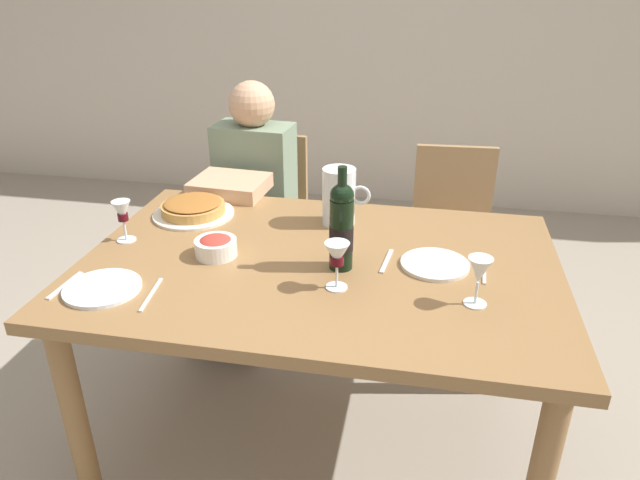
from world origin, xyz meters
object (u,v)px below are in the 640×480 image
wine_glass_right_diner (337,256)px  dinner_plate_left_setting (435,264)px  wine_glass_left_diner (479,272)px  wine_glass_centre (122,213)px  dinner_plate_right_setting (103,288)px  diner_left (247,210)px  water_pitcher (339,200)px  wine_bottle (341,227)px  dining_table (319,286)px  chair_left (266,214)px  baked_tart (193,208)px  salad_bowl (216,246)px  chair_right (451,232)px

wine_glass_right_diner → dinner_plate_left_setting: wine_glass_right_diner is taller
wine_glass_left_diner → wine_glass_centre: size_ratio=1.00×
dinner_plate_right_setting → diner_left: bearing=82.9°
wine_glass_centre → dinner_plate_left_setting: (1.03, 0.01, -0.09)m
dinner_plate_right_setting → water_pitcher: bearing=45.0°
wine_bottle → dining_table: bearing=157.7°
dinner_plate_right_setting → chair_left: size_ratio=0.25×
baked_tart → salad_bowl: 0.35m
baked_tart → diner_left: 0.45m
wine_bottle → wine_glass_centre: 0.75m
dining_table → salad_bowl: salad_bowl is taller
dining_table → dinner_plate_right_setting: 0.66m
salad_bowl → dinner_plate_right_setting: (-0.25, -0.27, -0.03)m
wine_glass_centre → chair_right: bearing=37.6°
wine_glass_left_diner → chair_right: bearing=91.5°
wine_glass_right_diner → wine_glass_left_diner: bearing=-2.3°
wine_glass_left_diner → chair_left: 1.47m
water_pitcher → dinner_plate_left_setting: bearing=-37.4°
dining_table → wine_glass_centre: 0.70m
dinner_plate_left_setting → chair_left: size_ratio=0.25×
wine_glass_right_diner → chair_right: 1.16m
wine_glass_right_diner → wine_glass_centre: wine_glass_right_diner is taller
wine_bottle → diner_left: (-0.53, 0.71, -0.28)m
dining_table → diner_left: size_ratio=1.29×
dinner_plate_left_setting → dining_table: bearing=-174.8°
chair_left → wine_glass_left_diner: bearing=134.4°
chair_right → diner_left: bearing=9.3°
wine_glass_left_diner → chair_right: size_ratio=0.17×
baked_tart → wine_glass_left_diner: wine_glass_left_diner is taller
wine_glass_left_diner → wine_glass_right_diner: wine_glass_right_diner is taller
dining_table → wine_glass_right_diner: 0.26m
dining_table → wine_glass_right_diner: (0.08, -0.16, 0.20)m
wine_glass_left_diner → dinner_plate_left_setting: size_ratio=0.67×
wine_bottle → salad_bowl: (-0.41, 0.00, -0.10)m
wine_bottle → wine_glass_left_diner: bearing=-19.4°
dining_table → diner_left: (-0.46, 0.68, -0.05)m
wine_glass_centre → water_pitcher: bearing=22.1°
wine_bottle → chair_right: size_ratio=0.38×
water_pitcher → wine_glass_centre: size_ratio=1.44×
baked_tart → wine_glass_right_diner: wine_glass_right_diner is taller
salad_bowl → baked_tart: bearing=123.7°
salad_bowl → chair_left: 1.00m
wine_bottle → wine_glass_right_diner: wine_bottle is taller
wine_glass_centre → dinner_plate_left_setting: size_ratio=0.67×
dinner_plate_left_setting → water_pitcher: bearing=142.6°
dinner_plate_left_setting → chair_right: bearing=84.3°
salad_bowl → dinner_plate_left_setting: bearing=5.0°
salad_bowl → wine_glass_left_diner: bearing=-10.1°
dinner_plate_left_setting → baked_tart: bearing=165.3°
water_pitcher → chair_left: 0.85m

